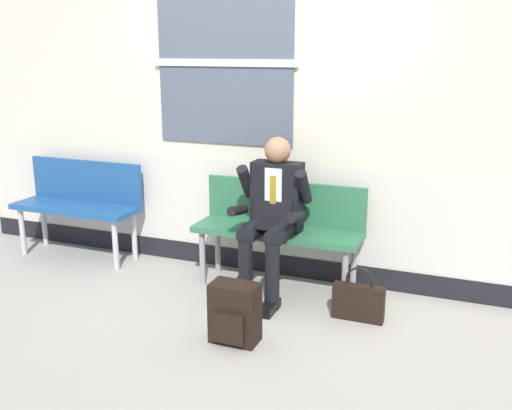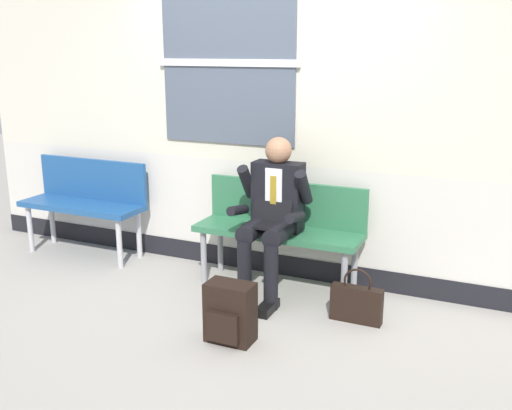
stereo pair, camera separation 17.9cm
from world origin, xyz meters
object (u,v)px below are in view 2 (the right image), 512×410
bench_empty (86,198)px  handbag (356,303)px  bench_with_person (281,224)px  person_seated (272,213)px  backpack (230,313)px

bench_empty → handbag: 2.82m
bench_with_person → person_seated: person_seated is taller
person_seated → handbag: person_seated is taller
person_seated → backpack: person_seated is taller
backpack → bench_empty: bearing=153.0°
handbag → bench_with_person: bearing=151.7°
person_seated → handbag: 0.95m
bench_empty → person_seated: bearing=-5.6°
handbag → backpack: bearing=-137.8°
bench_with_person → bench_empty: bearing=179.9°
handbag → bench_empty: bearing=171.5°
backpack → person_seated: bearing=93.7°
person_seated → backpack: size_ratio=3.03×
person_seated → backpack: bearing=-86.3°
bench_with_person → person_seated: 0.24m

